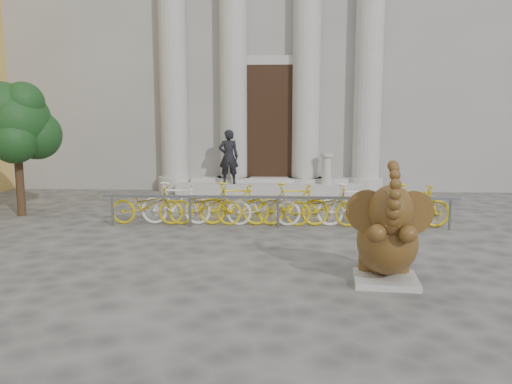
# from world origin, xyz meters

# --- Properties ---
(ground) EXTENTS (80.00, 80.00, 0.00)m
(ground) POSITION_xyz_m (0.00, 0.00, 0.00)
(ground) COLOR #474442
(ground) RESTS_ON ground
(classical_building) EXTENTS (22.00, 10.70, 12.00)m
(classical_building) POSITION_xyz_m (0.00, 14.93, 5.98)
(classical_building) COLOR gray
(classical_building) RESTS_ON ground
(entrance_steps) EXTENTS (6.00, 1.20, 0.36)m
(entrance_steps) POSITION_xyz_m (0.00, 9.40, 0.18)
(entrance_steps) COLOR #A8A59E
(entrance_steps) RESTS_ON ground
(elephant_statue) EXTENTS (1.25, 1.42, 1.87)m
(elephant_statue) POSITION_xyz_m (2.04, 0.41, 0.68)
(elephant_statue) COLOR #A8A59E
(elephant_statue) RESTS_ON ground
(bike_rack) EXTENTS (8.01, 0.53, 1.00)m
(bike_rack) POSITION_xyz_m (0.36, 4.41, 0.50)
(bike_rack) COLOR slate
(bike_rack) RESTS_ON ground
(tree) EXTENTS (1.93, 1.76, 3.35)m
(tree) POSITION_xyz_m (-6.14, 5.21, 2.33)
(tree) COLOR #332114
(tree) RESTS_ON ground
(pedestrian) EXTENTS (0.69, 0.51, 1.74)m
(pedestrian) POSITION_xyz_m (-1.29, 9.05, 1.23)
(pedestrian) COLOR black
(pedestrian) RESTS_ON entrance_steps
(balustrade_post) EXTENTS (0.40, 0.40, 0.99)m
(balustrade_post) POSITION_xyz_m (1.86, 9.10, 0.82)
(balustrade_post) COLOR #A8A59E
(balustrade_post) RESTS_ON entrance_steps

